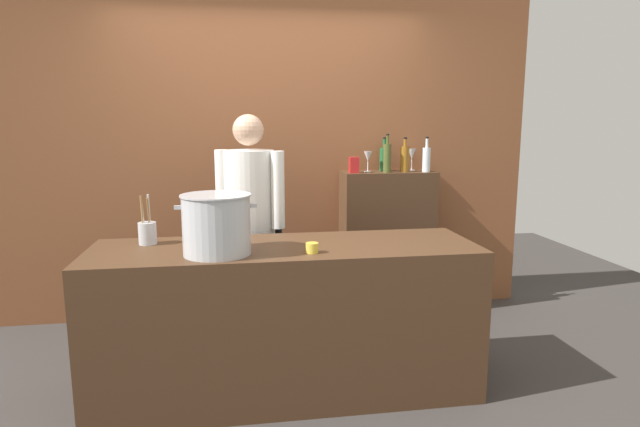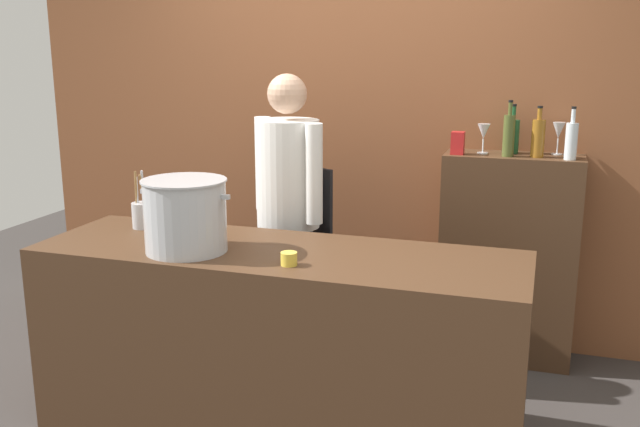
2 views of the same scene
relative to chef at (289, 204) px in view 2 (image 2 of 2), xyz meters
The scene contains 14 objects.
brick_back_panel 0.94m from the chef, 76.37° to the left, with size 4.40×0.10×3.00m, color brown.
prep_counter 0.85m from the chef, 74.18° to the right, with size 2.24×0.70×0.90m, color #472D1C.
bar_cabinet 1.32m from the chef, 25.51° to the left, with size 0.76×0.32×1.21m, color #472D1C.
chef is the anchor object (origin of this frame).
stockpot_large 0.81m from the chef, 104.50° to the right, with size 0.44×0.38×0.33m.
utensil_crock 0.78m from the chef, 142.02° to the right, with size 0.10×0.10×0.30m.
butter_jar 0.89m from the chef, 69.63° to the right, with size 0.07×0.07×0.06m, color yellow.
wine_bottle_clear 1.54m from the chef, 17.81° to the left, with size 0.06×0.06×0.28m.
wine_bottle_green 1.32m from the chef, 28.26° to the left, with size 0.08×0.08×0.28m.
wine_bottle_amber 1.40m from the chef, 21.47° to the left, with size 0.07×0.07×0.28m.
wine_bottle_olive 1.26m from the chef, 23.17° to the left, with size 0.06×0.06×0.31m.
wine_glass_wide 1.17m from the chef, 29.36° to the left, with size 0.07×0.07×0.17m.
wine_glass_tall 1.55m from the chef, 24.79° to the left, with size 0.07×0.07×0.18m.
spice_tin_red 1.01m from the chef, 29.47° to the left, with size 0.07×0.07×0.13m, color red.
Camera 2 is at (1.13, -2.85, 1.80)m, focal length 39.55 mm.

